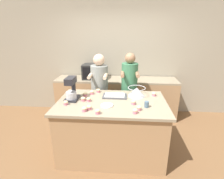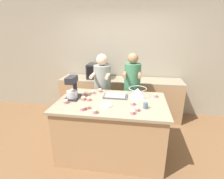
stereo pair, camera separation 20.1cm
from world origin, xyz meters
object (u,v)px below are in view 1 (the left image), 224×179
Objects in this scene: stand_mixer at (72,90)px; cupcake_1 at (133,102)px; cupcake_2 at (66,103)px; cupcake_11 at (135,111)px; person_left at (100,91)px; drinking_glass at (147,104)px; cupcake_3 at (154,94)px; cupcake_9 at (89,99)px; person_right at (129,91)px; cupcake_5 at (83,99)px; mixing_bowl at (137,91)px; cupcake_10 at (84,109)px; cupcake_7 at (85,94)px; baking_tray at (115,96)px; cupcake_6 at (98,90)px; cupcake_12 at (98,111)px; cupcake_4 at (89,107)px; microwave_oven at (93,71)px; cupcake_8 at (92,92)px; small_plate at (107,105)px; cupcake_0 at (139,108)px.

stand_mixer is 1.00m from cupcake_1.
cupcake_11 is (1.03, -0.21, 0.00)m from cupcake_2.
drinking_glass is at bearing -48.81° from person_left.
cupcake_1 is at bearing -53.08° from person_left.
cupcake_3 is 1.00× the size of cupcake_9.
cupcake_5 is at bearing -133.85° from person_right.
mixing_bowl reaches higher than cupcake_10.
cupcake_7 is at bearing 41.88° from stand_mixer.
cupcake_2 and cupcake_9 have the same top height.
person_left reaches higher than cupcake_2.
person_left is 0.67m from baking_tray.
cupcake_1 is at bearing -133.79° from cupcake_3.
cupcake_1 is 0.78m from cupcake_6.
mixing_bowl is 0.47m from drinking_glass.
stand_mixer is 1.25× the size of mixing_bowl.
cupcake_7 is 1.00× the size of cupcake_12.
cupcake_4 is 0.18m from cupcake_12.
person_left is 1.33m from cupcake_11.
drinking_glass reaches higher than cupcake_4.
drinking_glass is (1.06, -1.55, -0.11)m from microwave_oven.
cupcake_7 is 0.59m from cupcake_10.
cupcake_9 is at bearing -163.33° from cupcake_3.
cupcake_5 is 1.00× the size of cupcake_6.
cupcake_1 is (0.98, -0.13, -0.13)m from stand_mixer.
small_plate is at bearing -56.75° from cupcake_8.
cupcake_3 and cupcake_7 have the same top height.
microwave_oven is 6.53× the size of cupcake_3.
stand_mixer is at bearing 134.57° from cupcake_4.
person_left reaches higher than small_plate.
microwave_oven is 1.39m from cupcake_5.
drinking_glass is 1.28× the size of cupcake_9.
cupcake_10 is (0.10, -0.36, 0.00)m from cupcake_5.
mixing_bowl is 0.38m from baking_tray.
baking_tray is at bearing 73.23° from cupcake_12.
cupcake_10 and cupcake_11 have the same top height.
cupcake_7 is 1.00× the size of cupcake_8.
cupcake_1 is at bearing -59.08° from microwave_oven.
cupcake_5 is at bearing -15.20° from stand_mixer.
cupcake_6 is (-0.80, 0.58, -0.01)m from drinking_glass.
mixing_bowl is 4.20× the size of cupcake_11.
stand_mixer reaches higher than mixing_bowl.
cupcake_12 is (-0.45, -1.20, 0.13)m from person_right.
cupcake_10 and cupcake_12 have the same top height.
cupcake_0 is 0.76m from cupcake_10.
cupcake_12 is at bearing -106.77° from baking_tray.
cupcake_4 and cupcake_10 have the same top height.
person_left reaches higher than cupcake_9.
person_left is 0.88m from mixing_bowl.
stand_mixer is 5.24× the size of cupcake_12.
stand_mixer reaches higher than cupcake_2.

